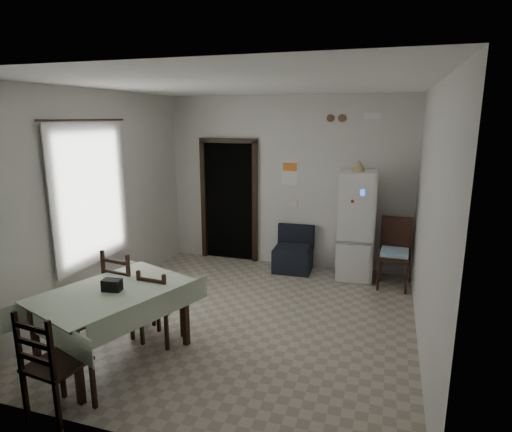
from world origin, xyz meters
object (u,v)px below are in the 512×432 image
object	(u,v)px
fridge	(356,225)
dining_table	(115,324)
dining_chair_near_head	(57,363)
corner_chair	(394,254)
dining_chair_far_right	(161,305)
navy_seat	(293,249)
dining_chair_far_left	(129,289)

from	to	relation	value
fridge	dining_table	world-z (taller)	fridge
fridge	dining_chair_near_head	world-z (taller)	fridge
corner_chair	dining_chair_near_head	bearing A→B (deg)	-122.20
dining_table	dining_chair_near_head	bearing A→B (deg)	-64.10
fridge	corner_chair	bearing A→B (deg)	-28.05
dining_chair_near_head	dining_chair_far_right	bearing A→B (deg)	-91.01
navy_seat	dining_chair_near_head	world-z (taller)	dining_chair_near_head
dining_chair_near_head	navy_seat	bearing A→B (deg)	-98.44
navy_seat	dining_chair_near_head	xyz separation A→B (m)	(-1.11, -4.14, 0.14)
navy_seat	fridge	bearing A→B (deg)	-2.27
fridge	dining_chair_near_head	bearing A→B (deg)	-121.67
fridge	navy_seat	xyz separation A→B (m)	(-1.01, 0.00, -0.49)
navy_seat	dining_chair_near_head	bearing A→B (deg)	-107.32
navy_seat	dining_table	distance (m)	3.43
dining_table	fridge	bearing A→B (deg)	75.27
dining_chair_far_left	dining_chair_near_head	bearing A→B (deg)	110.37
dining_chair_far_left	dining_chair_near_head	xyz separation A→B (m)	(0.32, -1.54, -0.01)
dining_table	dining_chair_near_head	xyz separation A→B (m)	(0.10, -0.93, 0.12)
dining_chair_near_head	fridge	bearing A→B (deg)	-110.49
dining_table	dining_chair_far_left	size ratio (longest dim) A/B	1.45
dining_chair_near_head	dining_table	bearing A→B (deg)	-77.37
navy_seat	dining_chair_near_head	size ratio (longest dim) A/B	0.73
corner_chair	dining_chair_far_right	distance (m)	3.54
corner_chair	dining_chair_far_right	size ratio (longest dim) A/B	1.19
fridge	dining_chair_far_left	distance (m)	3.58
dining_chair_far_right	navy_seat	bearing A→B (deg)	-104.91
fridge	corner_chair	world-z (taller)	fridge
corner_chair	dining_table	size ratio (longest dim) A/B	0.71
dining_chair_far_left	dining_chair_far_right	bearing A→B (deg)	174.15
corner_chair	dining_table	xyz separation A→B (m)	(-2.82, -2.95, -0.14)
fridge	dining_chair_far_right	size ratio (longest dim) A/B	1.94
dining_chair_far_right	dining_chair_near_head	bearing A→B (deg)	86.16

